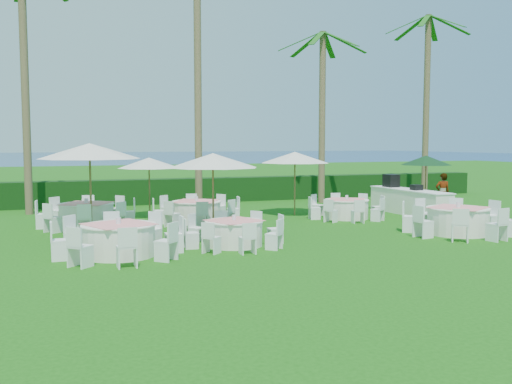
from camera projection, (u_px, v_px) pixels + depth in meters
ground at (267, 243)px, 16.88m from camera, size 120.00×120.00×0.00m
hedge at (180, 191)px, 28.06m from camera, size 34.00×1.00×1.20m
ocean at (82, 157)px, 112.41m from camera, size 260.00×260.00×0.00m
banquet_table_a at (119, 239)px, 14.94m from camera, size 3.39×3.39×1.02m
banquet_table_b at (234, 232)px, 16.42m from camera, size 2.94×2.94×0.90m
banquet_table_c at (458, 220)px, 18.51m from camera, size 3.53×3.53×1.05m
banquet_table_d at (87, 214)px, 20.06m from camera, size 3.38×3.38×1.01m
banquet_table_e at (197, 211)px, 21.19m from camera, size 3.24×3.24×0.97m
banquet_table_f at (347, 208)px, 22.30m from camera, size 3.02×3.02×0.92m
umbrella_a at (90, 151)px, 18.54m from camera, size 3.29×3.29×2.95m
umbrella_b at (213, 161)px, 17.95m from camera, size 2.93×2.93×2.64m
umbrella_c at (149, 163)px, 22.31m from camera, size 2.44×2.44×2.38m
umbrella_d at (295, 157)px, 23.13m from camera, size 2.87×2.87×2.59m
umbrella_green at (426, 160)px, 24.66m from camera, size 2.18×2.18×2.41m
buffet_table at (409, 201)px, 23.67m from camera, size 1.06×4.50×1.59m
staff_person at (443, 193)px, 23.95m from camera, size 0.69×0.53×1.69m
palm_a at (25, 80)px, 23.14m from camera, size 4.16×4.40×10.06m
palm_c at (198, 56)px, 24.45m from camera, size 4.40×3.97×12.37m
palm_d at (322, 109)px, 27.85m from camera, size 4.38×4.24×8.34m
palm_e at (427, 99)px, 29.43m from camera, size 4.30×4.34×9.49m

